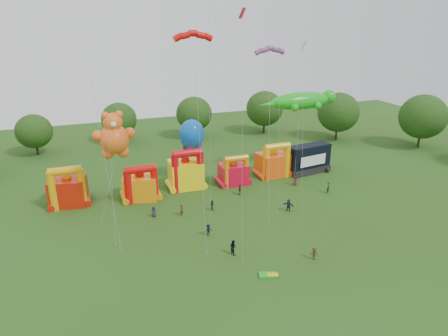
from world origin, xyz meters
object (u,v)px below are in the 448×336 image
object	(u,v)px
teddy_bear_kite	(112,157)
gecko_kite	(299,128)
bouncy_castle_2	(186,173)
spectator_0	(154,212)
octopus_kite	(205,161)
bouncy_castle_0	(68,190)
spectator_4	(240,190)
stage_trailer	(309,159)

from	to	relation	value
teddy_bear_kite	gecko_kite	xyz separation A→B (m)	(32.04, 5.88, -0.40)
bouncy_castle_2	spectator_0	xyz separation A→B (m)	(-7.04, -8.47, -1.87)
octopus_kite	spectator_0	bearing A→B (deg)	-140.78
bouncy_castle_0	bouncy_castle_2	world-z (taller)	bouncy_castle_2
spectator_4	gecko_kite	bearing A→B (deg)	133.61
bouncy_castle_2	spectator_4	size ratio (longest dim) A/B	3.93
bouncy_castle_0	octopus_kite	xyz separation A→B (m)	(21.42, 0.24, 1.90)
teddy_bear_kite	spectator_4	xyz separation A→B (m)	(18.99, 0.72, -7.96)
bouncy_castle_0	spectator_4	size ratio (longest dim) A/B	3.67
bouncy_castle_2	gecko_kite	distance (m)	21.07
teddy_bear_kite	spectator_0	bearing A→B (deg)	-23.51
bouncy_castle_2	spectator_0	distance (m)	11.17
bouncy_castle_0	spectator_4	xyz separation A→B (m)	(25.42, -5.34, -1.58)
stage_trailer	spectator_0	distance (m)	30.78
bouncy_castle_2	spectator_4	distance (m)	9.34
teddy_bear_kite	gecko_kite	distance (m)	32.58
spectator_0	octopus_kite	bearing A→B (deg)	28.46
gecko_kite	spectator_4	distance (m)	15.94
bouncy_castle_2	spectator_4	world-z (taller)	bouncy_castle_2
bouncy_castle_2	octopus_kite	xyz separation A→B (m)	(3.20, -0.10, 1.73)
gecko_kite	spectator_0	bearing A→B (deg)	-163.76
bouncy_castle_2	spectator_4	xyz separation A→B (m)	(7.20, -5.68, -1.75)
teddy_bear_kite	spectator_0	size ratio (longest dim) A/B	9.72
bouncy_castle_0	spectator_0	world-z (taller)	bouncy_castle_0
teddy_bear_kite	stage_trailer	bearing A→B (deg)	9.46
bouncy_castle_2	stage_trailer	distance (m)	22.69
stage_trailer	octopus_kite	size ratio (longest dim) A/B	0.76
stage_trailer	octopus_kite	bearing A→B (deg)	178.38
gecko_kite	spectator_0	world-z (taller)	gecko_kite
octopus_kite	spectator_4	world-z (taller)	octopus_kite
spectator_0	bouncy_castle_2	bearing A→B (deg)	39.49
bouncy_castle_0	stage_trailer	world-z (taller)	bouncy_castle_0
teddy_bear_kite	spectator_0	distance (m)	9.59
bouncy_castle_0	bouncy_castle_2	xyz separation A→B (m)	(18.22, 0.34, 0.17)
bouncy_castle_0	gecko_kite	bearing A→B (deg)	-0.26
spectator_0	spectator_4	bearing A→B (deg)	0.30
bouncy_castle_0	teddy_bear_kite	size ratio (longest dim) A/B	0.43
gecko_kite	stage_trailer	bearing A→B (deg)	-3.18
spectator_0	spectator_4	distance (m)	14.51
octopus_kite	bouncy_castle_2	bearing A→B (deg)	178.14
teddy_bear_kite	spectator_4	world-z (taller)	teddy_bear_kite
teddy_bear_kite	octopus_kite	xyz separation A→B (m)	(15.00, 6.30, -4.48)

